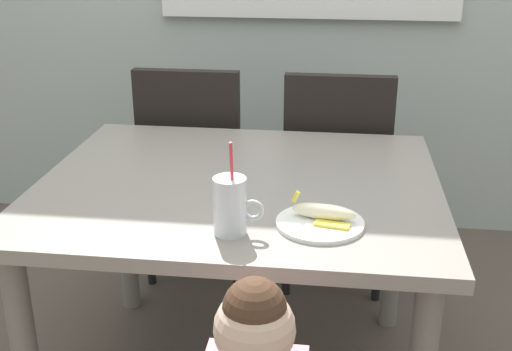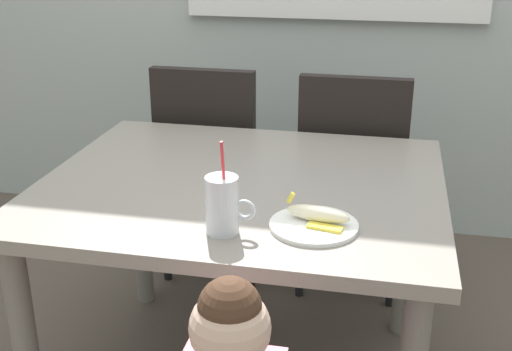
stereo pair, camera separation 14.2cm
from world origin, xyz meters
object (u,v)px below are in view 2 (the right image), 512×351
dining_chair_right (352,172)px  snack_plate (314,226)px  peeled_banana (319,215)px  dining_chair_left (213,160)px  dining_table (242,211)px  milk_cup (223,208)px

dining_chair_right → snack_plate: size_ratio=4.17×
dining_chair_right → peeled_banana: 1.01m
dining_chair_left → snack_plate: 1.17m
dining_chair_left → snack_plate: size_ratio=4.17×
dining_chair_left → snack_plate: dining_chair_left is taller
dining_table → milk_cup: bearing=-84.6°
dining_table → milk_cup: (0.03, -0.36, 0.17)m
dining_chair_right → dining_chair_left: bearing=-1.0°
snack_plate → peeled_banana: size_ratio=1.31×
dining_table → dining_chair_right: dining_chair_right is taller
dining_chair_right → milk_cup: bearing=76.2°
dining_chair_left → dining_chair_right: bearing=179.0°
milk_cup → dining_chair_right: bearing=76.2°
milk_cup → peeled_banana: bearing=20.8°
milk_cup → dining_table: bearing=95.4°
dining_chair_left → dining_chair_right: same height
dining_table → dining_chair_left: dining_chair_left is taller
milk_cup → dining_chair_left: bearing=107.2°
dining_chair_right → snack_plate: bearing=87.7°
dining_chair_right → milk_cup: milk_cup is taller
dining_table → snack_plate: snack_plate is taller
dining_table → peeled_banana: peeled_banana is taller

